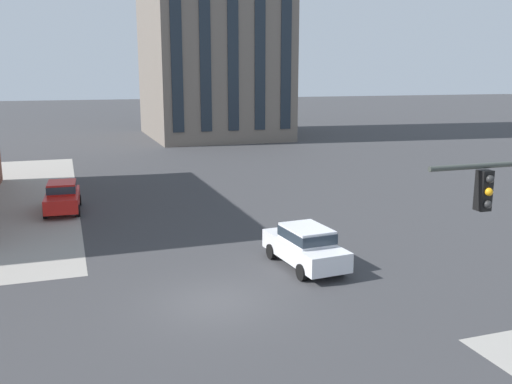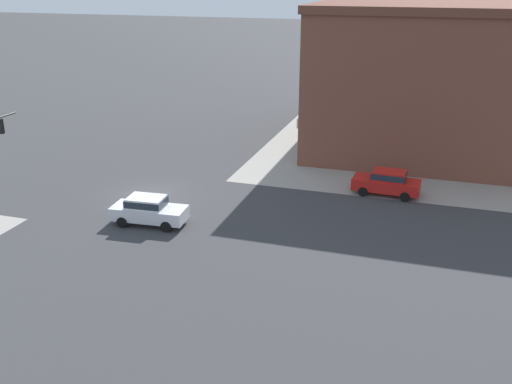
% 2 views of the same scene
% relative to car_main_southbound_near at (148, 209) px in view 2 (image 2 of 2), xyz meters
% --- Properties ---
extents(ground_plane, '(320.00, 320.00, 0.00)m').
position_rel_car_main_southbound_near_xyz_m(ground_plane, '(-4.34, -2.29, -0.92)').
color(ground_plane, '#38383A').
extents(sidewalk_far_corner, '(32.00, 32.00, 0.02)m').
position_rel_car_main_southbound_near_xyz_m(sidewalk_far_corner, '(-24.34, 17.71, -0.92)').
color(sidewalk_far_corner, gray).
rests_on(sidewalk_far_corner, ground).
extents(car_main_southbound_near, '(2.14, 4.52, 1.68)m').
position_rel_car_main_southbound_near_xyz_m(car_main_southbound_near, '(0.00, 0.00, 0.00)').
color(car_main_southbound_near, silver).
rests_on(car_main_southbound_near, ground).
extents(car_main_southbound_far, '(2.07, 4.49, 1.68)m').
position_rel_car_main_southbound_near_xyz_m(car_main_southbound_far, '(-9.18, 12.89, 0.00)').
color(car_main_southbound_far, red).
rests_on(car_main_southbound_far, ground).
extents(storefront_block_near_corner, '(20.77, 19.16, 11.81)m').
position_rel_car_main_southbound_near_xyz_m(storefront_block_near_corner, '(-23.52, 15.06, 5.00)').
color(storefront_block_near_corner, brown).
rests_on(storefront_block_near_corner, ground).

